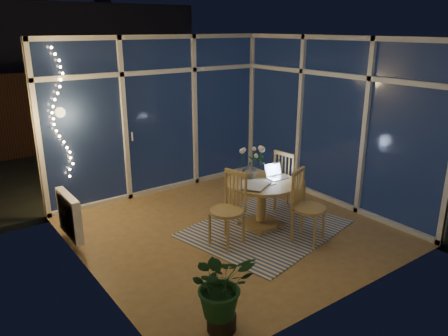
{
  "coord_description": "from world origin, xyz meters",
  "views": [
    {
      "loc": [
        -3.36,
        -4.45,
        2.72
      ],
      "look_at": [
        0.06,
        0.25,
        0.83
      ],
      "focal_mm": 35.0,
      "sensor_mm": 36.0,
      "label": 1
    }
  ],
  "objects": [
    {
      "name": "garden_shrubs",
      "position": [
        -0.8,
        3.4,
        0.45
      ],
      "size": [
        0.9,
        0.9,
        0.9
      ],
      "primitive_type": "sphere",
      "color": "black",
      "rests_on": "ground"
    },
    {
      "name": "garden_fence",
      "position": [
        0.0,
        5.5,
        0.9
      ],
      "size": [
        11.0,
        0.08,
        1.8
      ],
      "primitive_type": "cube",
      "color": "#342413",
      "rests_on": "ground"
    },
    {
      "name": "neighbour_roof",
      "position": [
        0.3,
        8.5,
        2.2
      ],
      "size": [
        7.0,
        3.0,
        2.2
      ],
      "primitive_type": "cube",
      "color": "#363741",
      "rests_on": "ground"
    },
    {
      "name": "dining_table",
      "position": [
        0.4,
        -0.18,
        0.34
      ],
      "size": [
        1.18,
        1.18,
        0.68
      ],
      "primitive_type": "cylinder",
      "rotation": [
        0.0,
        0.0,
        0.22
      ],
      "color": "#9B7D46",
      "rests_on": "floor"
    },
    {
      "name": "garden_patio",
      "position": [
        0.5,
        5.0,
        -0.06
      ],
      "size": [
        12.0,
        6.0,
        0.1
      ],
      "primitive_type": "cube",
      "color": "black",
      "rests_on": "ground"
    },
    {
      "name": "chair_left",
      "position": [
        -0.31,
        -0.32,
        0.49
      ],
      "size": [
        0.55,
        0.55,
        0.99
      ],
      "primitive_type": "cube",
      "rotation": [
        0.0,
        0.0,
        -1.35
      ],
      "color": "#9B7D46",
      "rests_on": "floor"
    },
    {
      "name": "floor",
      "position": [
        0.0,
        0.0,
        0.0
      ],
      "size": [
        4.0,
        4.0,
        0.0
      ],
      "primitive_type": "plane",
      "color": "olive",
      "rests_on": "ground"
    },
    {
      "name": "wall_left",
      "position": [
        -2.0,
        0.0,
        1.3
      ],
      "size": [
        0.04,
        4.0,
        2.6
      ],
      "primitive_type": "cube",
      "color": "silver",
      "rests_on": "floor"
    },
    {
      "name": "potted_plant",
      "position": [
        -1.35,
        -1.65,
        0.38
      ],
      "size": [
        0.65,
        0.6,
        0.76
      ],
      "primitive_type": "imported",
      "rotation": [
        0.0,
        0.0,
        -0.28
      ],
      "color": "#17411E",
      "rests_on": "floor"
    },
    {
      "name": "fairy_lights",
      "position": [
        -1.65,
        1.88,
        1.52
      ],
      "size": [
        0.24,
        0.1,
        1.85
      ],
      "primitive_type": null,
      "color": "#FFB766",
      "rests_on": "window_wall_back"
    },
    {
      "name": "ceiling",
      "position": [
        0.0,
        0.0,
        2.6
      ],
      "size": [
        4.0,
        4.0,
        0.0
      ],
      "primitive_type": "plane",
      "color": "white",
      "rests_on": "wall_back"
    },
    {
      "name": "chair_right",
      "position": [
        1.11,
        -0.01,
        0.5
      ],
      "size": [
        0.53,
        0.53,
        1.0
      ],
      "primitive_type": "cube",
      "rotation": [
        0.0,
        0.0,
        1.72
      ],
      "color": "#9B7D46",
      "rests_on": "floor"
    },
    {
      "name": "rug",
      "position": [
        0.4,
        -0.28,
        0.01
      ],
      "size": [
        2.39,
        2.08,
        0.01
      ],
      "primitive_type": "cube",
      "rotation": [
        0.0,
        0.0,
        0.22
      ],
      "color": "beige",
      "rests_on": "floor"
    },
    {
      "name": "phone",
      "position": [
        0.45,
        -0.33,
        0.68
      ],
      "size": [
        0.11,
        0.06,
        0.01
      ],
      "primitive_type": "cube",
      "rotation": [
        0.0,
        0.0,
        -0.06
      ],
      "color": "black",
      "rests_on": "dining_table"
    },
    {
      "name": "window_wall_right",
      "position": [
        1.96,
        0.0,
        1.3
      ],
      "size": [
        0.1,
        4.0,
        2.6
      ],
      "primitive_type": "cube",
      "color": "silver",
      "rests_on": "floor"
    },
    {
      "name": "flower_vase",
      "position": [
        0.35,
        0.03,
        0.78
      ],
      "size": [
        0.24,
        0.24,
        0.21
      ],
      "primitive_type": "imported",
      "rotation": [
        0.0,
        0.0,
        0.22
      ],
      "color": "silver",
      "rests_on": "dining_table"
    },
    {
      "name": "chair_front",
      "position": [
        0.61,
        -0.87,
        0.49
      ],
      "size": [
        0.59,
        0.59,
        0.98
      ],
      "primitive_type": "cube",
      "rotation": [
        0.0,
        0.0,
        0.37
      ],
      "color": "#9B7D46",
      "rests_on": "floor"
    },
    {
      "name": "window_wall_back",
      "position": [
        0.0,
        1.96,
        1.3
      ],
      "size": [
        4.0,
        0.1,
        2.6
      ],
      "primitive_type": "cube",
      "color": "silver",
      "rests_on": "floor"
    },
    {
      "name": "laptop",
      "position": [
        0.68,
        -0.19,
        0.78
      ],
      "size": [
        0.3,
        0.26,
        0.21
      ],
      "primitive_type": null,
      "rotation": [
        0.0,
        0.0,
        -0.05
      ],
      "color": "silver",
      "rests_on": "dining_table"
    },
    {
      "name": "radiator",
      "position": [
        -1.94,
        0.9,
        0.4
      ],
      "size": [
        0.1,
        0.7,
        0.58
      ],
      "primitive_type": "cube",
      "color": "white",
      "rests_on": "wall_left"
    },
    {
      "name": "wall_front",
      "position": [
        0.0,
        -2.0,
        1.3
      ],
      "size": [
        4.0,
        0.04,
        2.6
      ],
      "primitive_type": "cube",
      "color": "silver",
      "rests_on": "floor"
    },
    {
      "name": "wall_right",
      "position": [
        2.0,
        0.0,
        1.3
      ],
      "size": [
        0.04,
        4.0,
        2.6
      ],
      "primitive_type": "cube",
      "color": "silver",
      "rests_on": "floor"
    },
    {
      "name": "wall_back",
      "position": [
        0.0,
        2.0,
        1.3
      ],
      "size": [
        4.0,
        0.04,
        2.6
      ],
      "primitive_type": "cube",
      "color": "silver",
      "rests_on": "floor"
    },
    {
      "name": "newspapers",
      "position": [
        0.2,
        -0.23,
        0.69
      ],
      "size": [
        0.48,
        0.46,
        0.02
      ],
      "primitive_type": "cube",
      "rotation": [
        0.0,
        0.0,
        0.63
      ],
      "color": "silver",
      "rests_on": "dining_table"
    },
    {
      "name": "bowl",
      "position": [
        0.68,
        -0.06,
        0.7
      ],
      "size": [
        0.18,
        0.18,
        0.04
      ],
      "primitive_type": "imported",
      "rotation": [
        0.0,
        0.0,
        0.22
      ],
      "color": "white",
      "rests_on": "dining_table"
    }
  ]
}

